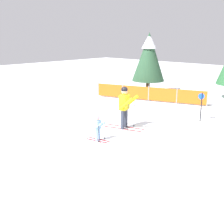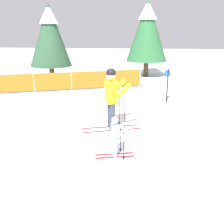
{
  "view_description": "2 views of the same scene",
  "coord_description": "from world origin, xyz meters",
  "px_view_note": "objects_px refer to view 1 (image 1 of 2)",
  "views": [
    {
      "loc": [
        7.21,
        -8.4,
        3.77
      ],
      "look_at": [
        0.06,
        -0.72,
        0.95
      ],
      "focal_mm": 45.0,
      "sensor_mm": 36.0,
      "label": 1
    },
    {
      "loc": [
        0.53,
        -7.48,
        2.94
      ],
      "look_at": [
        -0.08,
        -0.45,
        0.75
      ],
      "focal_mm": 45.0,
      "sensor_mm": 36.0,
      "label": 2
    }
  ],
  "objects_px": {
    "skier_child": "(98,126)",
    "trail_marker": "(201,104)",
    "skier_adult": "(125,104)",
    "conifer_far": "(149,56)",
    "safety_fence": "(149,93)"
  },
  "relations": [
    {
      "from": "skier_adult",
      "to": "skier_child",
      "type": "height_order",
      "value": "skier_adult"
    },
    {
      "from": "conifer_far",
      "to": "trail_marker",
      "type": "height_order",
      "value": "conifer_far"
    },
    {
      "from": "trail_marker",
      "to": "conifer_far",
      "type": "bearing_deg",
      "value": 146.2
    },
    {
      "from": "skier_child",
      "to": "conifer_far",
      "type": "relative_size",
      "value": 0.24
    },
    {
      "from": "safety_fence",
      "to": "conifer_far",
      "type": "distance_m",
      "value": 3.25
    },
    {
      "from": "skier_adult",
      "to": "skier_child",
      "type": "distance_m",
      "value": 1.88
    },
    {
      "from": "conifer_far",
      "to": "trail_marker",
      "type": "bearing_deg",
      "value": -33.8
    },
    {
      "from": "skier_adult",
      "to": "safety_fence",
      "type": "distance_m",
      "value": 5.51
    },
    {
      "from": "skier_adult",
      "to": "trail_marker",
      "type": "bearing_deg",
      "value": 42.21
    },
    {
      "from": "skier_adult",
      "to": "trail_marker",
      "type": "relative_size",
      "value": 1.34
    },
    {
      "from": "skier_child",
      "to": "trail_marker",
      "type": "relative_size",
      "value": 0.73
    },
    {
      "from": "skier_child",
      "to": "trail_marker",
      "type": "distance_m",
      "value": 5.19
    },
    {
      "from": "skier_child",
      "to": "trail_marker",
      "type": "bearing_deg",
      "value": 58.38
    },
    {
      "from": "skier_child",
      "to": "conifer_far",
      "type": "xyz_separation_m",
      "value": [
        -4.09,
        8.76,
        1.96
      ]
    },
    {
      "from": "skier_child",
      "to": "skier_adult",
      "type": "bearing_deg",
      "value": 84.48
    }
  ]
}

